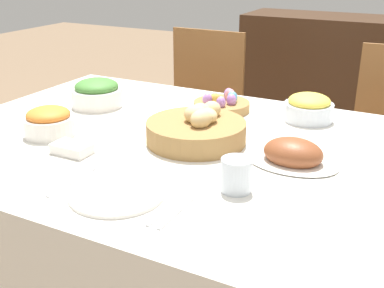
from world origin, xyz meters
name	(u,v)px	position (x,y,z in m)	size (l,w,h in m)	color
dining_table	(211,246)	(0.00, 0.00, 0.36)	(1.90, 1.17, 0.72)	silver
chair_far_left	(197,111)	(-0.53, 0.94, 0.49)	(0.42, 0.42, 0.90)	brown
sideboard	(342,89)	(0.05, 1.87, 0.46)	(1.29, 0.44, 0.91)	#3D2616
bread_basket	(197,129)	(-0.07, 0.02, 0.76)	(0.32, 0.32, 0.12)	#9E7542
egg_basket	(222,104)	(-0.13, 0.36, 0.75)	(0.21, 0.21, 0.08)	#9E7542
ham_platter	(293,154)	(0.25, 0.00, 0.75)	(0.27, 0.19, 0.09)	silver
pineapple_bowl	(309,108)	(0.19, 0.40, 0.77)	(0.18, 0.18, 0.10)	silver
carrot_bowl	(49,122)	(-0.53, -0.15, 0.77)	(0.17, 0.17, 0.10)	silver
green_salad_bowl	(97,93)	(-0.59, 0.19, 0.77)	(0.20, 0.20, 0.11)	silver
dinner_plate	(117,193)	(-0.08, -0.39, 0.73)	(0.25, 0.25, 0.01)	silver
fork	(72,182)	(-0.23, -0.39, 0.72)	(0.01, 0.19, 0.00)	silver
knife	(168,207)	(0.07, -0.39, 0.72)	(0.01, 0.19, 0.00)	silver
spoon	(179,210)	(0.10, -0.39, 0.72)	(0.01, 0.19, 0.00)	silver
drinking_cup	(236,175)	(0.17, -0.23, 0.76)	(0.08, 0.08, 0.09)	silver
butter_dish	(72,149)	(-0.36, -0.24, 0.74)	(0.12, 0.07, 0.03)	silver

